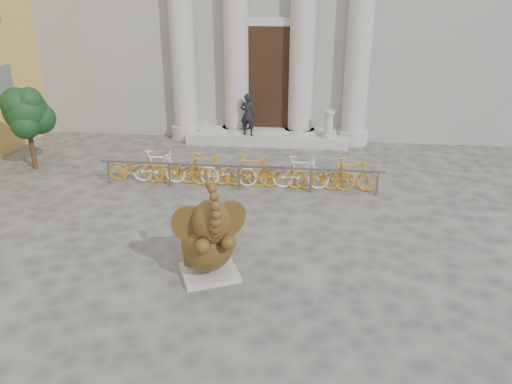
# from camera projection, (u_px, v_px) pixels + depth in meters

# --- Properties ---
(ground) EXTENTS (80.00, 80.00, 0.00)m
(ground) POSITION_uv_depth(u_px,v_px,m) (222.00, 272.00, 10.28)
(ground) COLOR #474442
(ground) RESTS_ON ground
(entrance_steps) EXTENTS (6.00, 1.20, 0.36)m
(entrance_steps) POSITION_uv_depth(u_px,v_px,m) (267.00, 139.00, 18.86)
(entrance_steps) COLOR #A8A59E
(entrance_steps) RESTS_ON ground
(elephant_statue) EXTENTS (1.51, 1.75, 2.20)m
(elephant_statue) POSITION_uv_depth(u_px,v_px,m) (209.00, 241.00, 9.86)
(elephant_statue) COLOR #A8A59E
(elephant_statue) RESTS_ON ground
(bike_rack) EXTENTS (8.27, 0.53, 1.00)m
(bike_rack) POSITION_uv_depth(u_px,v_px,m) (240.00, 170.00, 14.61)
(bike_rack) COLOR slate
(bike_rack) RESTS_ON ground
(tree) EXTENTS (1.53, 1.40, 2.66)m
(tree) POSITION_uv_depth(u_px,v_px,m) (26.00, 112.00, 15.53)
(tree) COLOR #332114
(tree) RESTS_ON ground
(pedestrian) EXTENTS (0.62, 0.46, 1.56)m
(pedestrian) POSITION_uv_depth(u_px,v_px,m) (248.00, 115.00, 18.35)
(pedestrian) COLOR black
(pedestrian) RESTS_ON entrance_steps
(balustrade_post) EXTENTS (0.42, 0.42, 1.02)m
(balustrade_post) POSITION_uv_depth(u_px,v_px,m) (329.00, 126.00, 18.09)
(balustrade_post) COLOR #A8A59E
(balustrade_post) RESTS_ON entrance_steps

